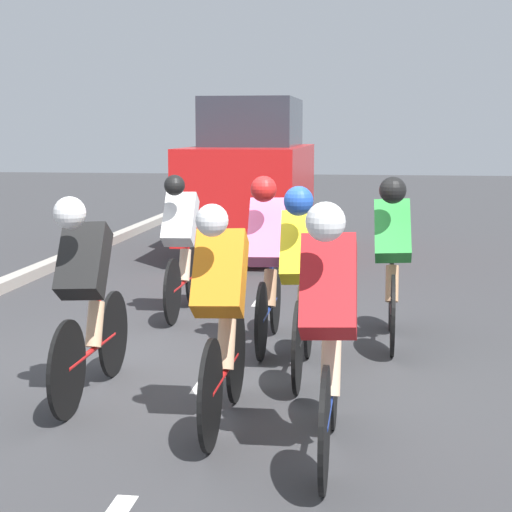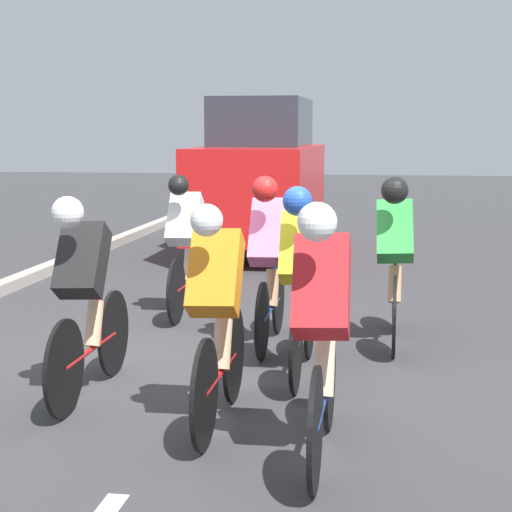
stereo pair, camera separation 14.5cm
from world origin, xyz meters
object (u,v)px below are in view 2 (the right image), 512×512
(cyclist_pink, at_px, (269,258))
(cyclist_green, at_px, (395,257))
(cyclist_black, at_px, (84,292))
(cyclist_yellow, at_px, (302,278))
(cyclist_red, at_px, (322,328))
(support_car, at_px, (261,177))
(cyclist_white, at_px, (185,242))
(cyclist_orange, at_px, (217,313))

(cyclist_pink, relative_size, cyclist_green, 1.00)
(cyclist_pink, xyz_separation_m, cyclist_black, (1.12, 1.65, -0.03))
(cyclist_black, bearing_deg, cyclist_green, -139.14)
(cyclist_pink, distance_m, cyclist_yellow, 0.94)
(cyclist_yellow, relative_size, cyclist_black, 1.00)
(cyclist_pink, xyz_separation_m, cyclist_red, (-0.69, 2.60, -0.00))
(cyclist_green, distance_m, support_car, 6.07)
(cyclist_green, distance_m, cyclist_red, 2.91)
(cyclist_white, relative_size, cyclist_yellow, 0.96)
(cyclist_orange, height_order, cyclist_black, cyclist_orange)
(cyclist_yellow, distance_m, cyclist_green, 1.35)
(cyclist_white, bearing_deg, cyclist_black, 89.00)
(cyclist_orange, xyz_separation_m, support_car, (0.98, -8.05, 0.42))
(cyclist_black, xyz_separation_m, support_car, (-0.10, -7.59, 0.41))
(cyclist_orange, relative_size, cyclist_yellow, 0.96)
(cyclist_red, xyz_separation_m, support_car, (1.71, -8.55, 0.38))
(cyclist_white, distance_m, cyclist_red, 4.18)
(cyclist_red, relative_size, support_car, 0.44)
(cyclist_orange, bearing_deg, support_car, -83.07)
(cyclist_orange, xyz_separation_m, cyclist_yellow, (-0.42, -1.24, 0.03))
(cyclist_black, bearing_deg, cyclist_white, -91.00)
(cyclist_yellow, relative_size, support_car, 0.43)
(cyclist_yellow, height_order, cyclist_green, cyclist_green)
(cyclist_white, height_order, support_car, support_car)
(cyclist_pink, bearing_deg, cyclist_red, 104.90)
(cyclist_yellow, distance_m, support_car, 6.96)
(cyclist_orange, distance_m, cyclist_black, 1.17)
(cyclist_black, xyz_separation_m, cyclist_red, (-1.81, 0.95, 0.03))
(cyclist_pink, xyz_separation_m, cyclist_green, (-1.11, -0.28, -0.01))
(cyclist_white, bearing_deg, support_car, -90.62)
(cyclist_yellow, bearing_deg, support_car, -78.38)
(cyclist_black, relative_size, support_car, 0.43)
(cyclist_black, height_order, cyclist_red, cyclist_red)
(cyclist_yellow, bearing_deg, cyclist_black, 27.59)
(cyclist_red, bearing_deg, support_car, -78.71)
(support_car, bearing_deg, cyclist_pink, 99.68)
(cyclist_white, xyz_separation_m, cyclist_black, (0.05, 2.84, 0.01))
(support_car, bearing_deg, cyclist_orange, 96.93)
(cyclist_orange, height_order, cyclist_green, cyclist_green)
(cyclist_yellow, bearing_deg, cyclist_green, -122.36)
(cyclist_green, xyz_separation_m, support_car, (2.12, -5.67, 0.38))
(cyclist_yellow, xyz_separation_m, cyclist_black, (1.50, 0.78, -0.02))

